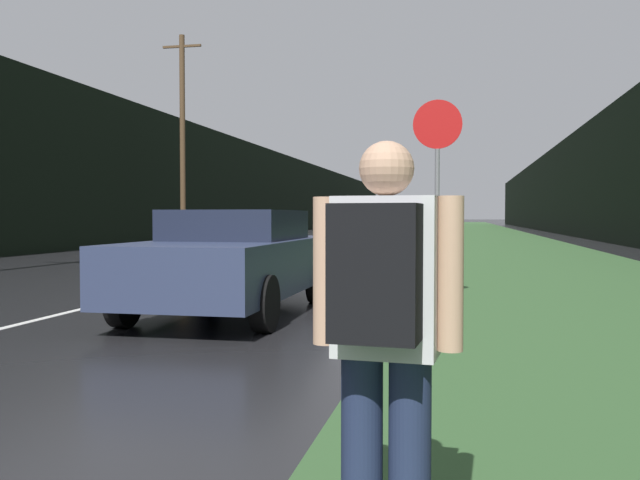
% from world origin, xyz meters
% --- Properties ---
extents(grass_verge, '(6.00, 240.00, 0.02)m').
position_xyz_m(grass_verge, '(7.54, 40.00, 0.01)').
color(grass_verge, '#33562D').
rests_on(grass_verge, ground_plane).
extents(lane_stripe_b, '(0.12, 3.00, 0.01)m').
position_xyz_m(lane_stripe_b, '(0.00, 8.76, 0.00)').
color(lane_stripe_b, silver).
rests_on(lane_stripe_b, ground_plane).
extents(lane_stripe_c, '(0.12, 3.00, 0.01)m').
position_xyz_m(lane_stripe_c, '(0.00, 15.76, 0.00)').
color(lane_stripe_c, silver).
rests_on(lane_stripe_c, ground_plane).
extents(lane_stripe_d, '(0.12, 3.00, 0.01)m').
position_xyz_m(lane_stripe_d, '(0.00, 22.76, 0.00)').
color(lane_stripe_d, silver).
rests_on(lane_stripe_d, ground_plane).
extents(treeline_far_side, '(2.00, 140.00, 6.66)m').
position_xyz_m(treeline_far_side, '(-10.54, 50.00, 3.33)').
color(treeline_far_side, black).
rests_on(treeline_far_side, ground_plane).
extents(treeline_near_side, '(2.00, 140.00, 6.90)m').
position_xyz_m(treeline_near_side, '(13.54, 50.00, 3.45)').
color(treeline_near_side, black).
rests_on(treeline_near_side, ground_plane).
extents(utility_pole_far, '(1.80, 0.24, 9.42)m').
position_xyz_m(utility_pole_far, '(-6.89, 29.55, 4.85)').
color(utility_pole_far, '#4C3823').
rests_on(utility_pole_far, ground_plane).
extents(stop_sign, '(0.73, 0.07, 3.09)m').
position_xyz_m(stop_sign, '(5.02, 11.38, 1.92)').
color(stop_sign, slate).
rests_on(stop_sign, ground_plane).
extents(hitchhiker_with_backpack, '(0.56, 0.42, 1.62)m').
position_xyz_m(hitchhiker_with_backpack, '(5.11, 3.51, 0.93)').
color(hitchhiker_with_backpack, '#1E2847').
rests_on(hitchhiker_with_backpack, ground_plane).
extents(car_passing_near, '(1.98, 4.55, 1.43)m').
position_xyz_m(car_passing_near, '(2.27, 9.99, 0.74)').
color(car_passing_near, '#2D3856').
rests_on(car_passing_near, ground_plane).
extents(car_passing_far, '(1.87, 4.14, 1.37)m').
position_xyz_m(car_passing_far, '(2.27, 40.95, 0.69)').
color(car_passing_far, '#BCBCBC').
rests_on(car_passing_far, ground_plane).
extents(car_oncoming, '(1.99, 4.56, 1.45)m').
position_xyz_m(car_oncoming, '(-2.27, 52.96, 0.74)').
color(car_oncoming, '#4C514C').
rests_on(car_oncoming, ground_plane).
extents(delivery_truck, '(2.50, 6.91, 3.49)m').
position_xyz_m(delivery_truck, '(-2.27, 79.49, 1.81)').
color(delivery_truck, black).
rests_on(delivery_truck, ground_plane).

